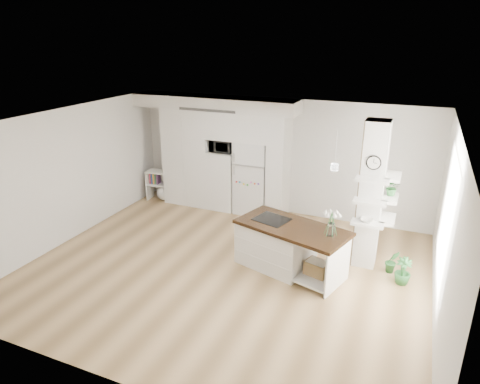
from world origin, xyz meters
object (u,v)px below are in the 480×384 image
(kitchen_island, at_px, (281,244))
(bookshelf, at_px, (162,187))
(floor_plant_a, at_px, (392,261))
(refrigerator, at_px, (253,177))

(kitchen_island, distance_m, bookshelf, 4.37)
(bookshelf, height_order, floor_plant_a, bookshelf)
(bookshelf, distance_m, floor_plant_a, 5.95)
(kitchen_island, relative_size, bookshelf, 2.79)
(bookshelf, bearing_deg, floor_plant_a, -20.97)
(bookshelf, relative_size, floor_plant_a, 1.76)
(kitchen_island, height_order, bookshelf, kitchen_island)
(floor_plant_a, bearing_deg, bookshelf, 165.90)
(refrigerator, relative_size, kitchen_island, 0.81)
(kitchen_island, relative_size, floor_plant_a, 4.91)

